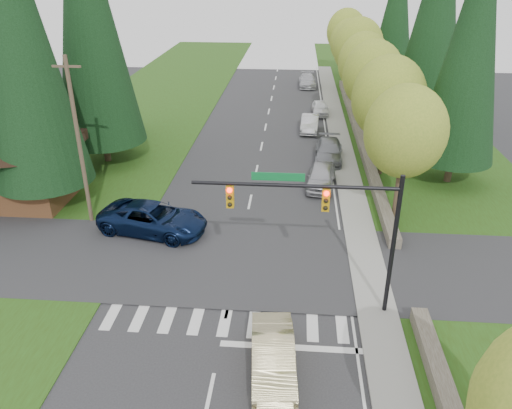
# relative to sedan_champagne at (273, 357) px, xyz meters

# --- Properties ---
(ground) EXTENTS (120.00, 120.00, 0.00)m
(ground) POSITION_rel_sedan_champagne_xyz_m (-2.29, -0.36, -0.78)
(ground) COLOR #28282B
(ground) RESTS_ON ground
(grass_east) EXTENTS (14.00, 110.00, 0.06)m
(grass_east) POSITION_rel_sedan_champagne_xyz_m (10.71, 19.64, -0.75)
(grass_east) COLOR #284211
(grass_east) RESTS_ON ground
(grass_west) EXTENTS (14.00, 110.00, 0.06)m
(grass_west) POSITION_rel_sedan_champagne_xyz_m (-15.29, 19.64, -0.75)
(grass_west) COLOR #284211
(grass_west) RESTS_ON ground
(cross_street) EXTENTS (120.00, 8.00, 0.10)m
(cross_street) POSITION_rel_sedan_champagne_xyz_m (-2.29, 7.64, -0.78)
(cross_street) COLOR #28282B
(cross_street) RESTS_ON ground
(sidewalk_east) EXTENTS (1.80, 80.00, 0.13)m
(sidewalk_east) POSITION_rel_sedan_champagne_xyz_m (4.61, 21.64, -0.71)
(sidewalk_east) COLOR gray
(sidewalk_east) RESTS_ON ground
(curb_east) EXTENTS (0.20, 80.00, 0.13)m
(curb_east) POSITION_rel_sedan_champagne_xyz_m (3.76, 21.64, -0.71)
(curb_east) COLOR gray
(curb_east) RESTS_ON ground
(stone_wall_north) EXTENTS (0.70, 40.00, 0.70)m
(stone_wall_north) POSITION_rel_sedan_champagne_xyz_m (6.31, 29.64, -0.43)
(stone_wall_north) COLOR #4C4438
(stone_wall_north) RESTS_ON ground
(traffic_signal) EXTENTS (8.70, 0.37, 6.80)m
(traffic_signal) POSITION_rel_sedan_champagne_xyz_m (2.08, 4.14, 4.21)
(traffic_signal) COLOR black
(traffic_signal) RESTS_ON ground
(brown_building) EXTENTS (8.40, 8.40, 5.40)m
(brown_building) POSITION_rel_sedan_champagne_xyz_m (-17.29, 14.64, 2.36)
(brown_building) COLOR #4C2D19
(brown_building) RESTS_ON ground
(utility_pole) EXTENTS (1.60, 0.24, 10.00)m
(utility_pole) POSITION_rel_sedan_champagne_xyz_m (-11.79, 11.64, 4.36)
(utility_pole) COLOR #473828
(utility_pole) RESTS_ON ground
(decid_tree_0) EXTENTS (4.80, 4.80, 8.37)m
(decid_tree_0) POSITION_rel_sedan_champagne_xyz_m (6.91, 13.64, 4.82)
(decid_tree_0) COLOR #38281C
(decid_tree_0) RESTS_ON ground
(decid_tree_1) EXTENTS (5.20, 5.20, 8.80)m
(decid_tree_1) POSITION_rel_sedan_champagne_xyz_m (7.01, 20.64, 5.02)
(decid_tree_1) COLOR #38281C
(decid_tree_1) RESTS_ON ground
(decid_tree_2) EXTENTS (5.00, 5.00, 8.82)m
(decid_tree_2) POSITION_rel_sedan_champagne_xyz_m (6.81, 27.64, 5.15)
(decid_tree_2) COLOR #38281C
(decid_tree_2) RESTS_ON ground
(decid_tree_3) EXTENTS (5.00, 5.00, 8.55)m
(decid_tree_3) POSITION_rel_sedan_champagne_xyz_m (6.91, 34.64, 4.89)
(decid_tree_3) COLOR #38281C
(decid_tree_3) RESTS_ON ground
(decid_tree_4) EXTENTS (5.40, 5.40, 9.18)m
(decid_tree_4) POSITION_rel_sedan_champagne_xyz_m (7.01, 41.64, 5.28)
(decid_tree_4) COLOR #38281C
(decid_tree_4) RESTS_ON ground
(decid_tree_5) EXTENTS (4.80, 4.80, 8.30)m
(decid_tree_5) POSITION_rel_sedan_champagne_xyz_m (6.81, 48.64, 4.75)
(decid_tree_5) COLOR #38281C
(decid_tree_5) RESTS_ON ground
(decid_tree_6) EXTENTS (5.20, 5.20, 8.86)m
(decid_tree_6) POSITION_rel_sedan_champagne_xyz_m (6.91, 55.64, 5.09)
(decid_tree_6) COLOR #38281C
(decid_tree_6) RESTS_ON ground
(conifer_w_a) EXTENTS (6.12, 6.12, 19.80)m
(conifer_w_a) POSITION_rel_sedan_champagne_xyz_m (-15.29, 13.64, 10.02)
(conifer_w_a) COLOR #38281C
(conifer_w_a) RESTS_ON ground
(conifer_w_b) EXTENTS (5.44, 5.44, 17.80)m
(conifer_w_b) POSITION_rel_sedan_champagne_xyz_m (-18.29, 17.64, 9.01)
(conifer_w_b) COLOR #38281C
(conifer_w_b) RESTS_ON ground
(conifer_w_c) EXTENTS (6.46, 6.46, 20.80)m
(conifer_w_c) POSITION_rel_sedan_champagne_xyz_m (-14.29, 21.64, 10.52)
(conifer_w_c) COLOR #38281C
(conifer_w_c) RESTS_ON ground
(conifer_w_e) EXTENTS (5.78, 5.78, 18.80)m
(conifer_w_e) POSITION_rel_sedan_champagne_xyz_m (-16.29, 27.64, 9.51)
(conifer_w_e) COLOR #38281C
(conifer_w_e) RESTS_ON ground
(conifer_e_a) EXTENTS (5.44, 5.44, 17.80)m
(conifer_e_a) POSITION_rel_sedan_champagne_xyz_m (11.71, 19.64, 9.01)
(conifer_e_a) COLOR #38281C
(conifer_e_a) RESTS_ON ground
(conifer_e_b) EXTENTS (6.12, 6.12, 19.80)m
(conifer_e_b) POSITION_rel_sedan_champagne_xyz_m (12.71, 33.64, 10.02)
(conifer_e_b) COLOR #38281C
(conifer_e_b) RESTS_ON ground
(conifer_e_c) EXTENTS (5.10, 5.10, 16.80)m
(conifer_e_c) POSITION_rel_sedan_champagne_xyz_m (11.71, 47.64, 8.51)
(conifer_e_c) COLOR #38281C
(conifer_e_c) RESTS_ON ground
(sedan_champagne) EXTENTS (2.05, 4.84, 1.56)m
(sedan_champagne) POSITION_rel_sedan_champagne_xyz_m (0.00, 0.00, 0.00)
(sedan_champagne) COLOR #CDBE88
(sedan_champagne) RESTS_ON ground
(suv_navy) EXTENTS (6.86, 4.24, 1.77)m
(suv_navy) POSITION_rel_sedan_champagne_xyz_m (-7.58, 10.64, 0.11)
(suv_navy) COLOR #0B1838
(suv_navy) RESTS_ON ground
(parked_car_a) EXTENTS (2.40, 4.76, 1.55)m
(parked_car_a) POSITION_rel_sedan_champagne_xyz_m (2.50, 17.98, -0.00)
(parked_car_a) COLOR #B5B5BA
(parked_car_a) RESTS_ON ground
(parked_car_b) EXTENTS (2.38, 5.30, 1.51)m
(parked_car_b) POSITION_rel_sedan_champagne_xyz_m (3.31, 23.34, -0.02)
(parked_car_b) COLOR gray
(parked_car_b) RESTS_ON ground
(parked_car_c) EXTENTS (1.84, 4.54, 1.47)m
(parked_car_c) POSITION_rel_sedan_champagne_xyz_m (1.91, 30.76, -0.04)
(parked_car_c) COLOR silver
(parked_car_c) RESTS_ON ground
(parked_car_d) EXTENTS (1.71, 4.03, 1.36)m
(parked_car_d) POSITION_rel_sedan_champagne_xyz_m (3.09, 36.46, -0.10)
(parked_car_d) COLOR white
(parked_car_d) RESTS_ON ground
(parked_car_e) EXTENTS (2.15, 5.13, 1.48)m
(parked_car_e) POSITION_rel_sedan_champagne_xyz_m (1.91, 48.97, -0.04)
(parked_car_e) COLOR #B0B1B6
(parked_car_e) RESTS_ON ground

